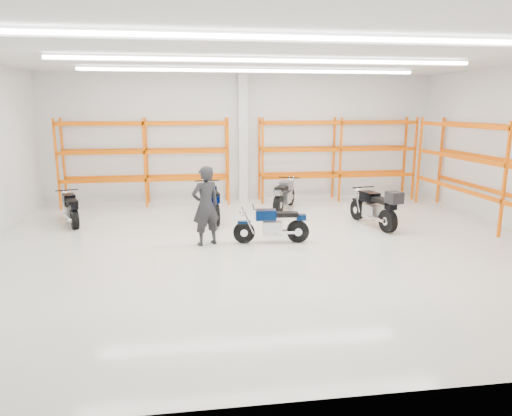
{
  "coord_description": "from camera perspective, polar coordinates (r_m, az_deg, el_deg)",
  "views": [
    {
      "loc": [
        -1.85,
        -10.53,
        3.29
      ],
      "look_at": [
        -0.28,
        0.5,
        0.86
      ],
      "focal_mm": 32.0,
      "sensor_mm": 36.0,
      "label": 1
    }
  ],
  "objects": [
    {
      "name": "ground",
      "position": [
        11.18,
        1.8,
        -4.82
      ],
      "size": [
        14.0,
        14.0,
        0.0
      ],
      "primitive_type": "plane",
      "color": "beige",
      "rests_on": "ground"
    },
    {
      "name": "room_shell",
      "position": [
        10.71,
        1.9,
        12.25
      ],
      "size": [
        14.02,
        12.02,
        4.51
      ],
      "color": "silver",
      "rests_on": "ground"
    },
    {
      "name": "motorcycle_main",
      "position": [
        11.39,
        2.35,
        -2.21
      ],
      "size": [
        1.91,
        0.63,
        0.94
      ],
      "color": "black",
      "rests_on": "ground"
    },
    {
      "name": "motorcycle_back_a",
      "position": [
        14.21,
        -22.14,
        -0.18
      ],
      "size": [
        0.9,
        1.84,
        0.95
      ],
      "color": "black",
      "rests_on": "ground"
    },
    {
      "name": "motorcycle_back_b",
      "position": [
        13.7,
        -5.68,
        0.62
      ],
      "size": [
        0.76,
        2.31,
        1.13
      ],
      "color": "black",
      "rests_on": "ground"
    },
    {
      "name": "motorcycle_back_c",
      "position": [
        15.03,
        3.5,
        1.51
      ],
      "size": [
        1.11,
        1.93,
        1.03
      ],
      "color": "black",
      "rests_on": "ground"
    },
    {
      "name": "motorcycle_back_d",
      "position": [
        13.25,
        14.79,
        -0.03
      ],
      "size": [
        0.86,
        2.24,
        1.16
      ],
      "color": "black",
      "rests_on": "ground"
    },
    {
      "name": "standing_man",
      "position": [
        11.16,
        -6.32,
        0.27
      ],
      "size": [
        0.84,
        0.72,
        1.96
      ],
      "primitive_type": "imported",
      "rotation": [
        0.0,
        0.0,
        3.55
      ],
      "color": "black",
      "rests_on": "ground"
    },
    {
      "name": "structural_column",
      "position": [
        16.48,
        -1.65,
        8.68
      ],
      "size": [
        0.32,
        0.32,
        4.5
      ],
      "primitive_type": "cube",
      "color": "white",
      "rests_on": "ground"
    },
    {
      "name": "pallet_racking_back_left",
      "position": [
        16.15,
        -13.65,
        6.61
      ],
      "size": [
        5.67,
        0.87,
        3.0
      ],
      "color": "#E64A0A",
      "rests_on": "ground"
    },
    {
      "name": "pallet_racking_back_right",
      "position": [
        16.91,
        10.11,
        7.01
      ],
      "size": [
        5.67,
        0.87,
        3.0
      ],
      "color": "#E64A0A",
      "rests_on": "ground"
    }
  ]
}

